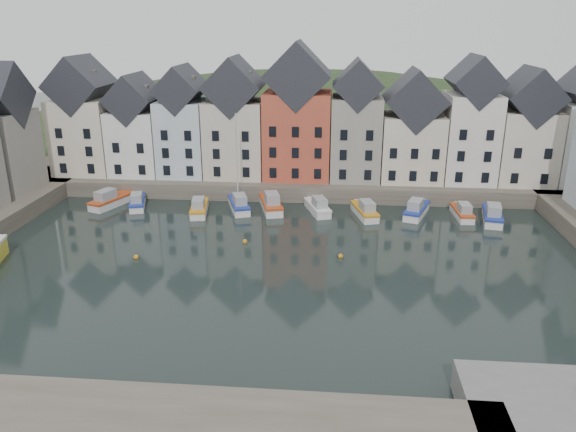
# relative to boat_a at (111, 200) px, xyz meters

# --- Properties ---
(ground) EXTENTS (260.00, 260.00, 0.00)m
(ground) POSITION_rel_boat_a_xyz_m (22.76, -18.71, -0.74)
(ground) COLOR black
(ground) RESTS_ON ground
(far_quay) EXTENTS (90.00, 16.00, 2.00)m
(far_quay) POSITION_rel_boat_a_xyz_m (22.76, 11.29, 0.26)
(far_quay) COLOR #52483F
(far_quay) RESTS_ON ground
(near_wall) EXTENTS (50.00, 6.00, 2.00)m
(near_wall) POSITION_rel_boat_a_xyz_m (12.76, -40.71, 0.26)
(near_wall) COLOR #52483F
(near_wall) RESTS_ON ground
(hillside) EXTENTS (153.60, 70.40, 64.00)m
(hillside) POSITION_rel_boat_a_xyz_m (22.78, 37.29, -18.71)
(hillside) COLOR #202F17
(hillside) RESTS_ON ground
(far_terrace) EXTENTS (72.37, 8.16, 17.78)m
(far_terrace) POSITION_rel_boat_a_xyz_m (25.98, 9.29, 8.13)
(far_terrace) COLOR beige
(far_terrace) RESTS_ON far_quay
(mooring_buoys) EXTENTS (20.50, 5.50, 0.50)m
(mooring_buoys) POSITION_rel_boat_a_xyz_m (18.76, -13.37, -0.59)
(mooring_buoys) COLOR orange
(mooring_buoys) RESTS_ON ground
(boat_a) EXTENTS (4.22, 6.80, 2.50)m
(boat_a) POSITION_rel_boat_a_xyz_m (0.00, 0.00, 0.00)
(boat_a) COLOR silver
(boat_a) RESTS_ON ground
(boat_b) EXTENTS (3.27, 5.94, 2.18)m
(boat_b) POSITION_rel_boat_a_xyz_m (3.51, -0.19, -0.10)
(boat_b) COLOR silver
(boat_b) RESTS_ON ground
(boat_c) EXTENTS (2.77, 6.21, 2.30)m
(boat_c) POSITION_rel_boat_a_xyz_m (11.74, -1.80, -0.06)
(boat_c) COLOR silver
(boat_c) RESTS_ON ground
(boat_d) EXTENTS (3.83, 6.56, 11.98)m
(boat_d) POSITION_rel_boat_a_xyz_m (16.34, -0.15, 0.03)
(boat_d) COLOR silver
(boat_d) RESTS_ON ground
(boat_e) EXTENTS (3.81, 7.18, 2.63)m
(boat_e) POSITION_rel_boat_a_xyz_m (20.26, 0.19, 0.04)
(boat_e) COLOR silver
(boat_e) RESTS_ON ground
(boat_f) EXTENTS (3.65, 6.27, 2.30)m
(boat_f) POSITION_rel_boat_a_xyz_m (26.01, -0.19, -0.06)
(boat_f) COLOR silver
(boat_f) RESTS_ON ground
(boat_g) EXTENTS (3.34, 6.37, 2.34)m
(boat_g) POSITION_rel_boat_a_xyz_m (31.66, -1.20, -0.05)
(boat_g) COLOR silver
(boat_g) RESTS_ON ground
(boat_h) EXTENTS (3.95, 6.57, 2.41)m
(boat_h) POSITION_rel_boat_a_xyz_m (37.75, -0.39, -0.03)
(boat_h) COLOR silver
(boat_h) RESTS_ON ground
(boat_i) EXTENTS (1.99, 5.62, 2.13)m
(boat_i) POSITION_rel_boat_a_xyz_m (43.12, -0.58, -0.11)
(boat_i) COLOR silver
(boat_i) RESTS_ON ground
(boat_j) EXTENTS (3.14, 6.72, 2.48)m
(boat_j) POSITION_rel_boat_a_xyz_m (46.30, -1.62, -0.01)
(boat_j) COLOR silver
(boat_j) RESTS_ON ground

